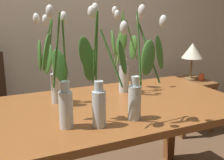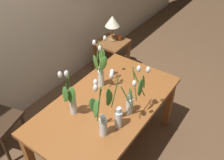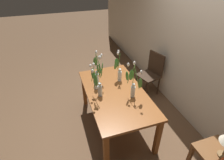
{
  "view_description": "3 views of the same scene",
  "coord_description": "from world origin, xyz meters",
  "px_view_note": "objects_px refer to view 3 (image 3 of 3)",
  "views": [
    {
      "loc": [
        -0.67,
        -1.46,
        1.3
      ],
      "look_at": [
        0.0,
        -0.0,
        0.89
      ],
      "focal_mm": 45.22,
      "sensor_mm": 36.0,
      "label": 1
    },
    {
      "loc": [
        -1.45,
        -1.08,
        2.45
      ],
      "look_at": [
        0.09,
        -0.0,
        0.97
      ],
      "focal_mm": 39.87,
      "sensor_mm": 36.0,
      "label": 2
    },
    {
      "loc": [
        2.14,
        -0.78,
        2.48
      ],
      "look_at": [
        -0.1,
        -0.03,
        0.91
      ],
      "focal_mm": 28.77,
      "sensor_mm": 36.0,
      "label": 3
    }
  ],
  "objects_px": {
    "dining_chair": "(152,72)",
    "tulip_vase_1": "(133,85)",
    "side_table": "(215,159)",
    "tulip_vase_2": "(98,86)",
    "dining_table": "(115,96)",
    "tulip_vase_0": "(97,77)",
    "tulip_vase_4": "(119,71)",
    "tulip_vase_3": "(98,73)"
  },
  "relations": [
    {
      "from": "tulip_vase_3",
      "to": "tulip_vase_4",
      "type": "relative_size",
      "value": 1.08
    },
    {
      "from": "tulip_vase_4",
      "to": "side_table",
      "type": "xyz_separation_m",
      "value": [
        1.62,
        0.69,
        -0.48
      ]
    },
    {
      "from": "side_table",
      "to": "tulip_vase_2",
      "type": "bearing_deg",
      "value": -138.35
    },
    {
      "from": "tulip_vase_3",
      "to": "side_table",
      "type": "distance_m",
      "value": 2.02
    },
    {
      "from": "tulip_vase_1",
      "to": "side_table",
      "type": "bearing_deg",
      "value": 29.95
    },
    {
      "from": "tulip_vase_2",
      "to": "tulip_vase_3",
      "type": "height_order",
      "value": "tulip_vase_2"
    },
    {
      "from": "tulip_vase_2",
      "to": "tulip_vase_4",
      "type": "bearing_deg",
      "value": 126.98
    },
    {
      "from": "tulip_vase_4",
      "to": "tulip_vase_1",
      "type": "bearing_deg",
      "value": 4.69
    },
    {
      "from": "dining_chair",
      "to": "tulip_vase_3",
      "type": "bearing_deg",
      "value": -75.17
    },
    {
      "from": "tulip_vase_2",
      "to": "side_table",
      "type": "distance_m",
      "value": 1.78
    },
    {
      "from": "tulip_vase_3",
      "to": "tulip_vase_1",
      "type": "bearing_deg",
      "value": 37.04
    },
    {
      "from": "tulip_vase_3",
      "to": "tulip_vase_2",
      "type": "bearing_deg",
      "value": -13.16
    },
    {
      "from": "dining_chair",
      "to": "dining_table",
      "type": "bearing_deg",
      "value": -57.22
    },
    {
      "from": "tulip_vase_0",
      "to": "tulip_vase_3",
      "type": "distance_m",
      "value": 0.18
    },
    {
      "from": "dining_chair",
      "to": "tulip_vase_1",
      "type": "bearing_deg",
      "value": -44.44
    },
    {
      "from": "tulip_vase_4",
      "to": "tulip_vase_0",
      "type": "bearing_deg",
      "value": -72.94
    },
    {
      "from": "tulip_vase_2",
      "to": "tulip_vase_4",
      "type": "relative_size",
      "value": 1.08
    },
    {
      "from": "tulip_vase_0",
      "to": "tulip_vase_3",
      "type": "bearing_deg",
      "value": 160.69
    },
    {
      "from": "tulip_vase_4",
      "to": "dining_chair",
      "type": "bearing_deg",
      "value": 112.55
    },
    {
      "from": "tulip_vase_1",
      "to": "tulip_vase_2",
      "type": "height_order",
      "value": "tulip_vase_2"
    },
    {
      "from": "dining_table",
      "to": "tulip_vase_0",
      "type": "relative_size",
      "value": 2.73
    },
    {
      "from": "tulip_vase_2",
      "to": "tulip_vase_3",
      "type": "distance_m",
      "value": 0.39
    },
    {
      "from": "tulip_vase_1",
      "to": "tulip_vase_4",
      "type": "height_order",
      "value": "tulip_vase_1"
    },
    {
      "from": "tulip_vase_0",
      "to": "tulip_vase_4",
      "type": "bearing_deg",
      "value": 107.06
    },
    {
      "from": "tulip_vase_2",
      "to": "tulip_vase_1",
      "type": "bearing_deg",
      "value": 72.29
    },
    {
      "from": "dining_table",
      "to": "side_table",
      "type": "height_order",
      "value": "dining_table"
    },
    {
      "from": "dining_table",
      "to": "tulip_vase_3",
      "type": "relative_size",
      "value": 2.77
    },
    {
      "from": "tulip_vase_0",
      "to": "tulip_vase_4",
      "type": "relative_size",
      "value": 1.09
    },
    {
      "from": "side_table",
      "to": "dining_table",
      "type": "bearing_deg",
      "value": -146.84
    },
    {
      "from": "tulip_vase_3",
      "to": "side_table",
      "type": "relative_size",
      "value": 1.05
    },
    {
      "from": "dining_table",
      "to": "tulip_vase_4",
      "type": "relative_size",
      "value": 2.98
    },
    {
      "from": "tulip_vase_1",
      "to": "side_table",
      "type": "distance_m",
      "value": 1.4
    },
    {
      "from": "tulip_vase_4",
      "to": "side_table",
      "type": "relative_size",
      "value": 0.98
    },
    {
      "from": "tulip_vase_0",
      "to": "tulip_vase_4",
      "type": "height_order",
      "value": "tulip_vase_0"
    },
    {
      "from": "tulip_vase_0",
      "to": "tulip_vase_4",
      "type": "xyz_separation_m",
      "value": [
        -0.13,
        0.42,
        -0.04
      ]
    },
    {
      "from": "tulip_vase_0",
      "to": "tulip_vase_3",
      "type": "xyz_separation_m",
      "value": [
        -0.17,
        0.06,
        -0.03
      ]
    },
    {
      "from": "tulip_vase_4",
      "to": "dining_table",
      "type": "bearing_deg",
      "value": -28.24
    },
    {
      "from": "tulip_vase_4",
      "to": "tulip_vase_2",
      "type": "bearing_deg",
      "value": -53.02
    },
    {
      "from": "dining_table",
      "to": "dining_chair",
      "type": "distance_m",
      "value": 1.26
    },
    {
      "from": "tulip_vase_0",
      "to": "dining_chair",
      "type": "height_order",
      "value": "tulip_vase_0"
    },
    {
      "from": "dining_chair",
      "to": "side_table",
      "type": "xyz_separation_m",
      "value": [
        1.99,
        -0.2,
        -0.09
      ]
    },
    {
      "from": "tulip_vase_4",
      "to": "dining_chair",
      "type": "relative_size",
      "value": 0.58
    }
  ]
}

